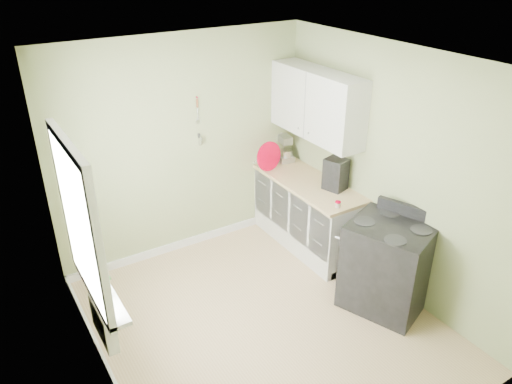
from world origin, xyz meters
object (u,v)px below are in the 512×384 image
stand_mixer (284,148)px  kettle (261,159)px  stove (387,265)px  coffee_maker (335,175)px

stand_mixer → kettle: bearing=-176.9°
stove → coffee_maker: 1.24m
stove → kettle: (-0.23, 2.13, 0.50)m
stove → kettle: size_ratio=6.28×
kettle → stove: bearing=-83.9°
stove → coffee_maker: (0.15, 1.08, 0.59)m
stove → coffee_maker: bearing=82.1°
stand_mixer → kettle: size_ratio=2.19×
stand_mixer → coffee_maker: (0.01, -1.06, 0.02)m
stove → kettle: bearing=96.1°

